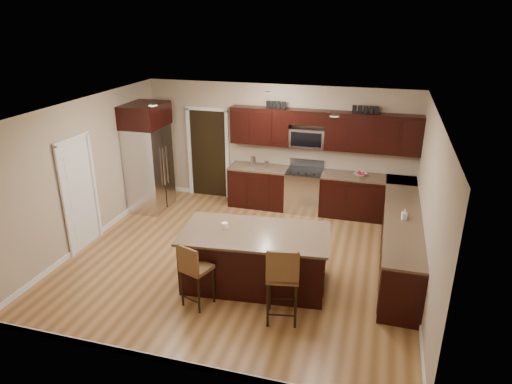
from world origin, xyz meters
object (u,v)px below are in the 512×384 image
(range, at_px, (304,190))
(stool_right, at_px, (283,276))
(island, at_px, (255,260))
(stool_left, at_px, (194,268))
(refrigerator, at_px, (148,156))

(range, distance_m, stool_right, 4.00)
(island, xyz_separation_m, stool_left, (-0.69, -0.84, 0.21))
(stool_left, relative_size, refrigerator, 0.44)
(island, height_order, refrigerator, refrigerator)
(island, bearing_deg, stool_right, -58.99)
(range, relative_size, stool_left, 1.08)
(stool_right, distance_m, refrigerator, 4.91)
(stool_right, bearing_deg, range, 85.30)
(range, height_order, stool_left, range)
(range, bearing_deg, island, -94.11)
(stool_left, bearing_deg, island, 69.70)
(stool_left, height_order, refrigerator, refrigerator)
(range, bearing_deg, stool_left, -102.96)
(stool_right, xyz_separation_m, refrigerator, (-3.71, 3.18, 0.46))
(island, xyz_separation_m, refrigerator, (-3.08, 2.33, 0.77))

